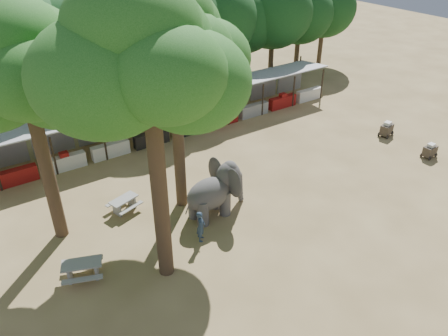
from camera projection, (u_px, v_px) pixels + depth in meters
ground at (302, 245)px, 20.22m from camera, size 100.00×100.00×0.00m
vendor_stalls at (163, 118)px, 29.47m from camera, size 28.00×2.99×2.80m
yard_tree_left at (17, 66)px, 16.75m from camera, size 7.10×6.90×11.02m
yard_tree_center at (141, 60)px, 14.11m from camera, size 7.10×6.90×12.04m
yard_tree_back at (167, 40)px, 18.74m from camera, size 7.10×6.90×11.36m
backdrop_trees at (125, 37)px, 30.91m from camera, size 46.46×5.95×8.33m
elephant at (216, 190)px, 21.70m from camera, size 3.54×2.70×2.69m
handler at (201, 226)px, 20.13m from camera, size 0.65×0.69×1.59m
picnic_table_near at (82, 268)px, 18.16m from camera, size 2.04×1.95×0.81m
picnic_table_far at (124, 203)px, 22.27m from camera, size 1.77×1.67×0.72m
cart_front at (430, 150)px, 27.10m from camera, size 0.97×0.65×0.93m
cart_back at (387, 129)px, 29.63m from camera, size 1.18×0.91×1.02m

